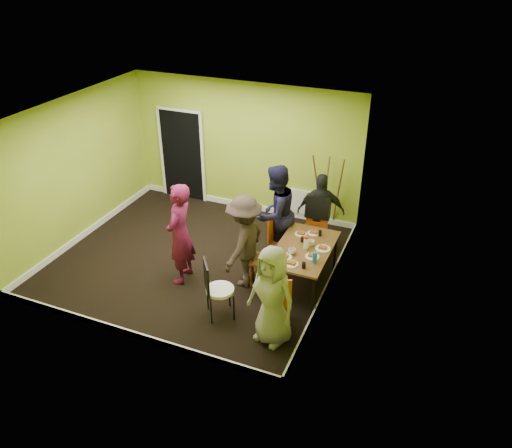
{
  "coord_description": "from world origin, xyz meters",
  "views": [
    {
      "loc": [
        3.97,
        -6.77,
        5.2
      ],
      "look_at": [
        1.19,
        0.0,
        1.02
      ],
      "focal_mm": 35.0,
      "sensor_mm": 36.0,
      "label": 1
    }
  ],
  "objects": [
    {
      "name": "thermos",
      "position": [
        2.08,
        -0.02,
        0.85
      ],
      "size": [
        0.08,
        0.08,
        0.2
      ],
      "primitive_type": "cylinder",
      "color": "white",
      "rests_on": "dining_table"
    },
    {
      "name": "orange_bottle",
      "position": [
        2.03,
        0.16,
        0.79
      ],
      "size": [
        0.04,
        0.04,
        0.08
      ],
      "primitive_type": "cylinder",
      "color": "orange",
      "rests_on": "dining_table"
    },
    {
      "name": "chair_back_end",
      "position": [
        1.93,
        1.17,
        0.79
      ],
      "size": [
        0.48,
        0.56,
        1.11
      ],
      "rotation": [
        0.0,
        0.0,
        3.2
      ],
      "color": "orange",
      "rests_on": "ground"
    },
    {
      "name": "plate_far_front",
      "position": [
        2.01,
        -0.54,
        0.76
      ],
      "size": [
        0.22,
        0.22,
        0.01
      ],
      "primitive_type": "cylinder",
      "color": "white",
      "rests_on": "dining_table"
    },
    {
      "name": "dining_table",
      "position": [
        2.05,
        -0.0,
        0.7
      ],
      "size": [
        0.9,
        1.5,
        0.75
      ],
      "color": "black",
      "rests_on": "ground"
    },
    {
      "name": "person_front_end",
      "position": [
        2.04,
        -1.46,
        0.79
      ],
      "size": [
        0.89,
        0.72,
        1.59
      ],
      "primitive_type": "imported",
      "rotation": [
        0.0,
        0.0,
        -0.31
      ],
      "color": "gray",
      "rests_on": "ground"
    },
    {
      "name": "plate_wall_front",
      "position": [
        2.26,
        -0.21,
        0.76
      ],
      "size": [
        0.23,
        0.23,
        0.01
      ],
      "primitive_type": "cylinder",
      "color": "white",
      "rests_on": "dining_table"
    },
    {
      "name": "person_standing",
      "position": [
        0.07,
        -0.63,
        0.91
      ],
      "size": [
        0.5,
        0.71,
        1.82
      ],
      "primitive_type": "imported",
      "rotation": [
        0.0,
        0.0,
        -1.46
      ],
      "color": "#570E2D",
      "rests_on": "ground"
    },
    {
      "name": "plate_far_back",
      "position": [
        2.07,
        0.51,
        0.76
      ],
      "size": [
        0.21,
        0.21,
        0.01
      ],
      "primitive_type": "cylinder",
      "color": "white",
      "rests_on": "dining_table"
    },
    {
      "name": "person_back_end",
      "position": [
        1.96,
        1.32,
        0.76
      ],
      "size": [
        0.95,
        0.58,
        1.51
      ],
      "primitive_type": "imported",
      "rotation": [
        0.0,
        0.0,
        3.4
      ],
      "color": "black",
      "rests_on": "ground"
    },
    {
      "name": "chair_left_near",
      "position": [
        1.31,
        -0.21,
        0.55
      ],
      "size": [
        0.46,
        0.45,
        0.98
      ],
      "rotation": [
        0.0,
        0.0,
        -1.44
      ],
      "color": "orange",
      "rests_on": "ground"
    },
    {
      "name": "cup_b",
      "position": [
        2.14,
        0.11,
        0.8
      ],
      "size": [
        0.11,
        0.11,
        0.1
      ],
      "primitive_type": "imported",
      "color": "white",
      "rests_on": "dining_table"
    },
    {
      "name": "easel",
      "position": [
        1.89,
        2.02,
        0.8
      ],
      "size": [
        0.65,
        0.61,
        1.62
      ],
      "color": "brown",
      "rests_on": "ground"
    },
    {
      "name": "cup_a",
      "position": [
        1.92,
        -0.25,
        0.8
      ],
      "size": [
        0.12,
        0.12,
        0.1
      ],
      "primitive_type": "imported",
      "color": "white",
      "rests_on": "dining_table"
    },
    {
      "name": "blue_bottle",
      "position": [
        2.33,
        -0.35,
        0.84
      ],
      "size": [
        0.07,
        0.07,
        0.19
      ],
      "primitive_type": "cylinder",
      "color": "blue",
      "rests_on": "dining_table"
    },
    {
      "name": "chair_bentwood",
      "position": [
        1.04,
        -1.29,
        0.56
      ],
      "size": [
        0.55,
        0.55,
        1.01
      ],
      "rotation": [
        0.0,
        0.0,
        -0.95
      ],
      "color": "black",
      "rests_on": "ground"
    },
    {
      "name": "ground",
      "position": [
        0.0,
        0.0,
        0.0
      ],
      "size": [
        5.0,
        5.0,
        0.0
      ],
      "primitive_type": "plane",
      "color": "black",
      "rests_on": "ground"
    },
    {
      "name": "glass_back",
      "position": [
        2.19,
        0.47,
        0.8
      ],
      "size": [
        0.06,
        0.06,
        0.1
      ],
      "primitive_type": "cylinder",
      "color": "black",
      "rests_on": "dining_table"
    },
    {
      "name": "chair_left_far",
      "position": [
        1.43,
        0.45,
        0.53
      ],
      "size": [
        0.43,
        0.43,
        0.94
      ],
      "rotation": [
        0.0,
        0.0,
        -1.67
      ],
      "color": "orange",
      "rests_on": "ground"
    },
    {
      "name": "person_left_far",
      "position": [
        1.3,
        0.64,
        0.92
      ],
      "size": [
        0.98,
        1.09,
        1.84
      ],
      "primitive_type": "imported",
      "rotation": [
        0.0,
        0.0,
        -1.95
      ],
      "color": "black",
      "rests_on": "ground"
    },
    {
      "name": "plate_near_right",
      "position": [
        1.84,
        -0.39,
        0.76
      ],
      "size": [
        0.25,
        0.25,
        0.01
      ],
      "primitive_type": "cylinder",
      "color": "white",
      "rests_on": "dining_table"
    },
    {
      "name": "room_walls",
      "position": [
        -0.02,
        0.04,
        0.99
      ],
      "size": [
        5.04,
        4.54,
        2.82
      ],
      "color": "#8EA32A",
      "rests_on": "ground"
    },
    {
      "name": "glass_mid",
      "position": [
        1.96,
        0.17,
        0.8
      ],
      "size": [
        0.06,
        0.06,
        0.1
      ],
      "primitive_type": "cylinder",
      "color": "black",
      "rests_on": "dining_table"
    },
    {
      "name": "glass_front",
      "position": [
        2.22,
        -0.56,
        0.8
      ],
      "size": [
        0.07,
        0.07,
        0.1
      ],
      "primitive_type": "cylinder",
      "color": "black",
      "rests_on": "dining_table"
    },
    {
      "name": "chair_front_end",
      "position": [
        2.03,
        -1.21,
        0.55
      ],
      "size": [
        0.53,
        0.53,
        0.98
      ],
      "rotation": [
        0.0,
        0.0,
        0.42
      ],
      "color": "orange",
      "rests_on": "ground"
    },
    {
      "name": "plate_wall_back",
      "position": [
        2.35,
        0.08,
        0.76
      ],
      "size": [
        0.26,
        0.26,
        0.01
      ],
      "primitive_type": "cylinder",
      "color": "white",
      "rests_on": "dining_table"
    },
    {
      "name": "person_left_near",
      "position": [
        1.11,
        -0.32,
        0.83
      ],
      "size": [
        0.7,
        1.12,
        1.66
      ],
      "primitive_type": "imported",
      "rotation": [
        0.0,
        0.0,
        -1.65
      ],
      "color": "#2E231F",
      "rests_on": "ground"
    },
    {
      "name": "plate_near_left",
      "position": [
        1.87,
        0.39,
        0.76
      ],
      "size": [
        0.21,
        0.21,
        0.01
      ],
      "primitive_type": "cylinder",
      "color": "white",
      "rests_on": "dining_table"
    }
  ]
}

